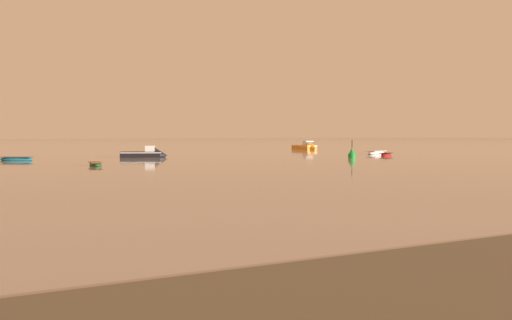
{
  "coord_description": "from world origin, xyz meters",
  "views": [
    {
      "loc": [
        -36.95,
        -16.98,
        2.79
      ],
      "look_at": [
        -8.87,
        29.35,
        0.62
      ],
      "focal_mm": 44.92,
      "sensor_mm": 36.0,
      "label": 1
    }
  ],
  "objects_px": {
    "rowboat_moored_0": "(386,155)",
    "rowboat_moored_5": "(376,153)",
    "rowboat_moored_2": "(16,159)",
    "motorboat_moored_2": "(148,155)",
    "rowboat_moored_4": "(96,164)",
    "channel_buoy": "(352,154)",
    "motorboat_moored_3": "(307,147)"
  },
  "relations": [
    {
      "from": "rowboat_moored_0",
      "to": "motorboat_moored_2",
      "type": "bearing_deg",
      "value": -53.74
    },
    {
      "from": "motorboat_moored_2",
      "to": "rowboat_moored_5",
      "type": "height_order",
      "value": "motorboat_moored_2"
    },
    {
      "from": "rowboat_moored_4",
      "to": "rowboat_moored_5",
      "type": "relative_size",
      "value": 0.7
    },
    {
      "from": "rowboat_moored_0",
      "to": "motorboat_moored_2",
      "type": "xyz_separation_m",
      "value": [
        -28.87,
        10.5,
        0.18
      ]
    },
    {
      "from": "rowboat_moored_4",
      "to": "rowboat_moored_5",
      "type": "height_order",
      "value": "rowboat_moored_5"
    },
    {
      "from": "rowboat_moored_0",
      "to": "rowboat_moored_2",
      "type": "relative_size",
      "value": 0.95
    },
    {
      "from": "rowboat_moored_4",
      "to": "channel_buoy",
      "type": "distance_m",
      "value": 31.77
    },
    {
      "from": "motorboat_moored_2",
      "to": "channel_buoy",
      "type": "xyz_separation_m",
      "value": [
        19.87,
        -14.39,
        0.14
      ]
    },
    {
      "from": "motorboat_moored_3",
      "to": "rowboat_moored_5",
      "type": "distance_m",
      "value": 30.28
    },
    {
      "from": "rowboat_moored_0",
      "to": "channel_buoy",
      "type": "relative_size",
      "value": 1.49
    },
    {
      "from": "motorboat_moored_3",
      "to": "channel_buoy",
      "type": "height_order",
      "value": "channel_buoy"
    },
    {
      "from": "rowboat_moored_0",
      "to": "motorboat_moored_3",
      "type": "xyz_separation_m",
      "value": [
        12.41,
        34.86,
        0.21
      ]
    },
    {
      "from": "rowboat_moored_0",
      "to": "motorboat_moored_2",
      "type": "relative_size",
      "value": 0.58
    },
    {
      "from": "rowboat_moored_2",
      "to": "rowboat_moored_4",
      "type": "distance_m",
      "value": 15.96
    },
    {
      "from": "rowboat_moored_2",
      "to": "rowboat_moored_4",
      "type": "xyz_separation_m",
      "value": [
        3.76,
        -15.51,
        -0.02
      ]
    },
    {
      "from": "rowboat_moored_0",
      "to": "rowboat_moored_5",
      "type": "distance_m",
      "value": 6.89
    },
    {
      "from": "motorboat_moored_3",
      "to": "motorboat_moored_2",
      "type": "bearing_deg",
      "value": -58.8
    },
    {
      "from": "rowboat_moored_0",
      "to": "rowboat_moored_2",
      "type": "distance_m",
      "value": 45.27
    },
    {
      "from": "rowboat_moored_4",
      "to": "rowboat_moored_2",
      "type": "bearing_deg",
      "value": -155.33
    },
    {
      "from": "rowboat_moored_4",
      "to": "rowboat_moored_0",
      "type": "bearing_deg",
      "value": 110.46
    },
    {
      "from": "rowboat_moored_0",
      "to": "channel_buoy",
      "type": "height_order",
      "value": "channel_buoy"
    },
    {
      "from": "rowboat_moored_4",
      "to": "motorboat_moored_3",
      "type": "bearing_deg",
      "value": 139.14
    },
    {
      "from": "rowboat_moored_2",
      "to": "rowboat_moored_4",
      "type": "bearing_deg",
      "value": -39.26
    },
    {
      "from": "rowboat_moored_2",
      "to": "motorboat_moored_3",
      "type": "distance_m",
      "value": 62.53
    },
    {
      "from": "rowboat_moored_5",
      "to": "motorboat_moored_3",
      "type": "bearing_deg",
      "value": -128.73
    },
    {
      "from": "rowboat_moored_5",
      "to": "rowboat_moored_4",
      "type": "bearing_deg",
      "value": -5.74
    },
    {
      "from": "motorboat_moored_3",
      "to": "rowboat_moored_4",
      "type": "bearing_deg",
      "value": -51.24
    },
    {
      "from": "rowboat_moored_0",
      "to": "rowboat_moored_2",
      "type": "height_order",
      "value": "rowboat_moored_2"
    },
    {
      "from": "motorboat_moored_2",
      "to": "rowboat_moored_0",
      "type": "bearing_deg",
      "value": 4.62
    },
    {
      "from": "rowboat_moored_4",
      "to": "motorboat_moored_2",
      "type": "bearing_deg",
      "value": 156.72
    },
    {
      "from": "rowboat_moored_2",
      "to": "channel_buoy",
      "type": "height_order",
      "value": "channel_buoy"
    },
    {
      "from": "rowboat_moored_2",
      "to": "motorboat_moored_2",
      "type": "height_order",
      "value": "motorboat_moored_2"
    }
  ]
}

